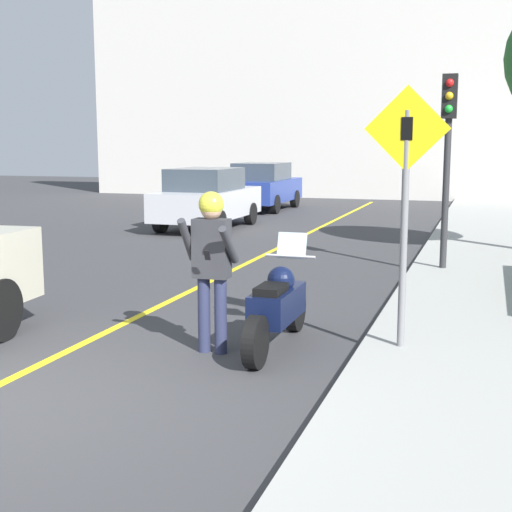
# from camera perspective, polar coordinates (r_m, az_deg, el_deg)

# --- Properties ---
(ground_plane) EXTENTS (80.00, 80.00, 0.00)m
(ground_plane) POSITION_cam_1_polar(r_m,az_deg,el_deg) (6.75, -18.87, -11.81)
(ground_plane) COLOR #38383A
(road_center_line) EXTENTS (0.12, 36.00, 0.01)m
(road_center_line) POSITION_cam_1_polar(r_m,az_deg,el_deg) (12.11, -4.02, -2.18)
(road_center_line) COLOR yellow
(road_center_line) RESTS_ON ground
(building_backdrop) EXTENTS (28.00, 1.20, 9.30)m
(building_backdrop) POSITION_cam_1_polar(r_m,az_deg,el_deg) (31.33, 11.18, 13.02)
(building_backdrop) COLOR beige
(building_backdrop) RESTS_ON ground
(motorcycle) EXTENTS (0.62, 2.18, 1.27)m
(motorcycle) POSITION_cam_1_polar(r_m,az_deg,el_deg) (8.22, 1.73, -4.05)
(motorcycle) COLOR black
(motorcycle) RESTS_ON ground
(person_biker) EXTENTS (0.59, 0.49, 1.82)m
(person_biker) POSITION_cam_1_polar(r_m,az_deg,el_deg) (7.92, -3.59, 0.18)
(person_biker) COLOR #282D4C
(person_biker) RESTS_ON ground
(crossing_sign) EXTENTS (0.91, 0.08, 2.83)m
(crossing_sign) POSITION_cam_1_polar(r_m,az_deg,el_deg) (7.82, 11.85, 5.00)
(crossing_sign) COLOR slate
(crossing_sign) RESTS_ON sidewalk_curb
(traffic_light) EXTENTS (0.26, 0.30, 3.41)m
(traffic_light) POSITION_cam_1_polar(r_m,az_deg,el_deg) (13.12, 15.12, 9.41)
(traffic_light) COLOR #2D2D30
(traffic_light) RESTS_ON sidewalk_curb
(parked_car_silver) EXTENTS (1.88, 4.20, 1.68)m
(parked_car_silver) POSITION_cam_1_polar(r_m,az_deg,el_deg) (19.89, -3.95, 4.66)
(parked_car_silver) COLOR black
(parked_car_silver) RESTS_ON ground
(parked_car_blue) EXTENTS (1.88, 4.20, 1.68)m
(parked_car_blue) POSITION_cam_1_polar(r_m,az_deg,el_deg) (25.54, 0.55, 5.63)
(parked_car_blue) COLOR black
(parked_car_blue) RESTS_ON ground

